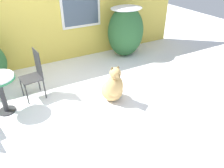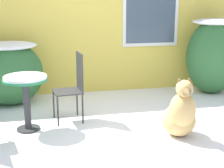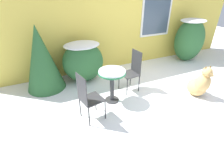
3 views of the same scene
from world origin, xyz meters
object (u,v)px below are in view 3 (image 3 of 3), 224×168
object	(u,v)px
patio_table	(112,77)
dog	(199,84)
patio_chair_near_table	(132,70)
patio_chair_far_side	(88,97)

from	to	relation	value
patio_table	dog	world-z (taller)	dog
patio_table	patio_chair_near_table	bearing A→B (deg)	21.30
dog	patio_table	bearing A→B (deg)	168.06
patio_table	patio_chair_far_side	xyz separation A→B (m)	(-0.67, -0.40, -0.06)
patio_chair_near_table	dog	size ratio (longest dim) A/B	1.23
patio_chair_far_side	patio_table	bearing A→B (deg)	-71.08
patio_chair_near_table	dog	bearing A→B (deg)	48.09
patio_table	patio_chair_far_side	distance (m)	0.78
patio_chair_near_table	patio_chair_far_side	xyz separation A→B (m)	(-1.31, -0.65, 0.00)
patio_chair_near_table	patio_chair_far_side	bearing A→B (deg)	-70.44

